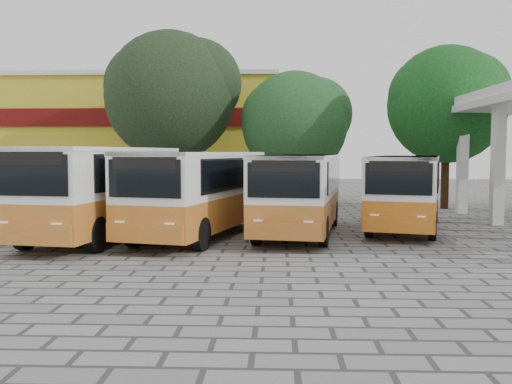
{
  "coord_description": "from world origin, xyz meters",
  "views": [
    {
      "loc": [
        -0.89,
        -16.81,
        2.91
      ],
      "look_at": [
        -1.65,
        3.12,
        1.5
      ],
      "focal_mm": 40.0,
      "sensor_mm": 36.0,
      "label": 1
    }
  ],
  "objects_px": {
    "bus_centre_right": "(300,189)",
    "bus_centre_left": "(199,188)",
    "bus_far_left": "(102,186)",
    "bus_far_right": "(406,187)"
  },
  "relations": [
    {
      "from": "bus_centre_right",
      "to": "bus_centre_left",
      "type": "bearing_deg",
      "value": -159.21
    },
    {
      "from": "bus_centre_left",
      "to": "bus_centre_right",
      "type": "xyz_separation_m",
      "value": [
        3.45,
        0.72,
        -0.06
      ]
    },
    {
      "from": "bus_far_left",
      "to": "bus_centre_right",
      "type": "relative_size",
      "value": 1.09
    },
    {
      "from": "bus_centre_right",
      "to": "bus_far_left",
      "type": "bearing_deg",
      "value": -162.26
    },
    {
      "from": "bus_far_left",
      "to": "bus_centre_left",
      "type": "relative_size",
      "value": 1.04
    },
    {
      "from": "bus_centre_left",
      "to": "bus_far_left",
      "type": "bearing_deg",
      "value": -160.89
    },
    {
      "from": "bus_centre_left",
      "to": "bus_far_right",
      "type": "distance_m",
      "value": 7.79
    },
    {
      "from": "bus_far_left",
      "to": "bus_far_right",
      "type": "xyz_separation_m",
      "value": [
        10.72,
        2.5,
        -0.17
      ]
    },
    {
      "from": "bus_far_left",
      "to": "bus_far_right",
      "type": "height_order",
      "value": "bus_far_left"
    },
    {
      "from": "bus_far_left",
      "to": "bus_centre_right",
      "type": "bearing_deg",
      "value": 17.63
    }
  ]
}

